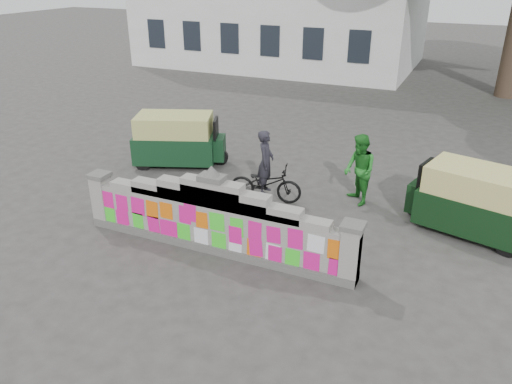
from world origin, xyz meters
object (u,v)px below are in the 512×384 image
cyclist_bike (265,183)px  rickshaw_left (178,139)px  cyclist_rider (266,171)px  rickshaw_right (474,200)px  pedestrian (359,170)px

cyclist_bike → rickshaw_left: bearing=58.0°
cyclist_rider → rickshaw_left: bearing=58.0°
cyclist_rider → rickshaw_right: size_ratio=0.57×
rickshaw_right → cyclist_rider: bearing=19.3°
cyclist_bike → rickshaw_left: 3.81m
cyclist_bike → cyclist_rider: 0.35m
pedestrian → cyclist_rider: bearing=-107.6°
rickshaw_right → cyclist_bike: bearing=19.3°
cyclist_rider → rickshaw_right: 5.06m
cyclist_bike → rickshaw_left: size_ratio=0.65×
cyclist_rider → rickshaw_left: (-3.55, 1.35, -0.03)m
pedestrian → rickshaw_right: pedestrian is taller
pedestrian → cyclist_bike: bearing=-107.6°
cyclist_bike → pedestrian: pedestrian is taller
pedestrian → rickshaw_right: size_ratio=0.63×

